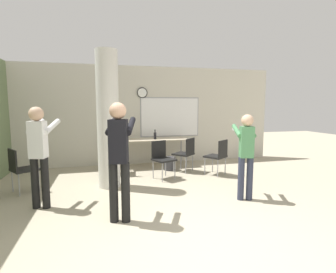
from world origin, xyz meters
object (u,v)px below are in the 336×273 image
(person_playing_side, at_px, (246,150))
(person_watching_back, at_px, (39,149))
(chair_mid_room, at_px, (218,154))
(chair_table_right, at_px, (186,152))
(person_playing_front, at_px, (119,153))
(chair_table_left, at_px, (117,154))
(folding_table, at_px, (154,141))
(chair_by_left_wall, at_px, (21,167))
(chair_table_front, at_px, (162,157))
(bottle_on_table, at_px, (155,136))

(person_playing_side, bearing_deg, person_watching_back, 172.18)
(person_playing_side, bearing_deg, chair_mid_room, 81.87)
(chair_table_right, distance_m, person_playing_side, 2.24)
(chair_mid_room, relative_size, person_playing_front, 0.50)
(chair_table_left, distance_m, person_playing_side, 3.17)
(chair_table_right, xyz_separation_m, chair_table_left, (-1.71, 0.16, 0.00))
(folding_table, xyz_separation_m, chair_mid_room, (1.33, -1.33, -0.20))
(chair_by_left_wall, distance_m, person_playing_front, 2.53)
(person_watching_back, bearing_deg, chair_table_left, 53.74)
(chair_mid_room, height_order, chair_table_left, same)
(chair_by_left_wall, bearing_deg, chair_table_left, 26.47)
(folding_table, relative_size, chair_table_left, 2.15)
(chair_by_left_wall, relative_size, person_playing_side, 0.57)
(folding_table, xyz_separation_m, person_playing_front, (-1.15, -3.33, 0.31))
(chair_table_front, xyz_separation_m, chair_by_left_wall, (-2.88, -0.33, 0.00))
(folding_table, height_order, chair_mid_room, chair_mid_room)
(bottle_on_table, height_order, chair_table_front, bottle_on_table)
(chair_table_right, relative_size, person_playing_front, 0.50)
(chair_table_left, xyz_separation_m, person_playing_side, (2.13, -2.32, 0.40))
(bottle_on_table, xyz_separation_m, chair_table_left, (-1.06, -0.60, -0.36))
(bottle_on_table, relative_size, person_playing_front, 0.16)
(chair_table_right, relative_size, chair_mid_room, 1.00)
(person_playing_side, bearing_deg, folding_table, 110.15)
(folding_table, bearing_deg, chair_table_left, -147.62)
(person_playing_front, bearing_deg, folding_table, 70.90)
(chair_table_front, distance_m, chair_table_left, 1.16)
(folding_table, xyz_separation_m, chair_table_front, (-0.05, -1.27, -0.20))
(folding_table, bearing_deg, chair_table_right, -50.37)
(folding_table, relative_size, chair_by_left_wall, 2.15)
(chair_table_front, distance_m, chair_mid_room, 1.38)
(folding_table, distance_m, chair_table_left, 1.24)
(person_playing_side, bearing_deg, bottle_on_table, 110.06)
(chair_mid_room, distance_m, person_playing_front, 3.23)
(folding_table, relative_size, chair_mid_room, 2.15)
(bottle_on_table, height_order, person_playing_side, person_playing_side)
(chair_table_left, bearing_deg, chair_table_front, -31.75)
(chair_table_front, relative_size, person_playing_front, 0.50)
(chair_mid_room, xyz_separation_m, chair_table_left, (-2.36, 0.67, 0.00))
(bottle_on_table, relative_size, chair_table_right, 0.31)
(chair_table_right, relative_size, chair_by_left_wall, 1.00)
(bottle_on_table, height_order, chair_table_right, bottle_on_table)
(chair_table_right, height_order, person_playing_front, person_playing_front)
(folding_table, distance_m, person_playing_side, 3.18)
(chair_table_right, bearing_deg, bottle_on_table, 130.65)
(chair_mid_room, xyz_separation_m, person_playing_side, (-0.24, -1.65, 0.40))
(folding_table, distance_m, bottle_on_table, 0.17)
(chair_table_front, height_order, chair_table_right, same)
(chair_mid_room, relative_size, chair_table_left, 1.00)
(person_playing_front, bearing_deg, chair_mid_room, 38.95)
(chair_by_left_wall, bearing_deg, person_playing_front, -44.34)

